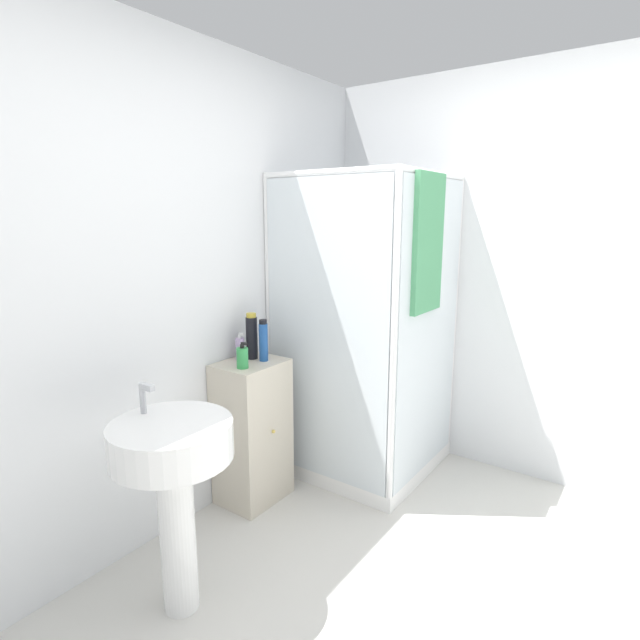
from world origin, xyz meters
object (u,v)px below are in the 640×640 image
at_px(shampoo_bottle_tall_black, 252,336).
at_px(lotion_bottle_white, 240,349).
at_px(shampoo_bottle_blue, 263,341).
at_px(sink, 173,469).
at_px(soap_dispenser, 242,358).

height_order(shampoo_bottle_tall_black, lotion_bottle_white, shampoo_bottle_tall_black).
height_order(shampoo_bottle_tall_black, shampoo_bottle_blue, shampoo_bottle_tall_black).
bearing_deg(sink, shampoo_bottle_tall_black, 23.15).
distance_m(sink, lotion_bottle_white, 0.94).
relative_size(soap_dispenser, lotion_bottle_white, 0.91).
height_order(soap_dispenser, shampoo_bottle_blue, shampoo_bottle_blue).
height_order(sink, shampoo_bottle_tall_black, shampoo_bottle_tall_black).
bearing_deg(lotion_bottle_white, sink, -153.23).
xyz_separation_m(shampoo_bottle_tall_black, lotion_bottle_white, (-0.06, 0.04, -0.06)).
height_order(sink, shampoo_bottle_blue, shampoo_bottle_blue).
distance_m(soap_dispenser, shampoo_bottle_tall_black, 0.20).
bearing_deg(shampoo_bottle_blue, shampoo_bottle_tall_black, 92.31).
bearing_deg(shampoo_bottle_blue, sink, -161.84).
xyz_separation_m(soap_dispenser, shampoo_bottle_tall_black, (0.17, 0.08, 0.07)).
bearing_deg(soap_dispenser, lotion_bottle_white, 48.52).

